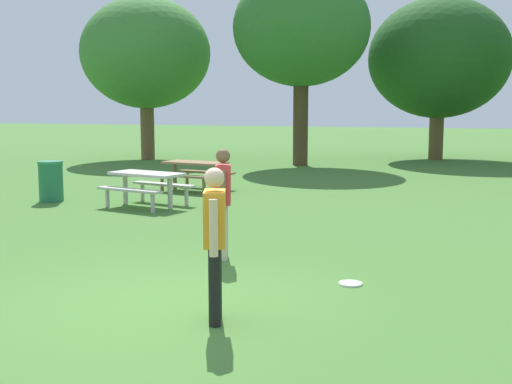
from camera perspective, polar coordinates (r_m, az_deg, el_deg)
The scene contains 10 objects.
ground_plane at distance 7.59m, azimuth -8.35°, elevation -9.83°, with size 120.00×120.00×0.00m, color #447530.
person_thrower at distance 6.72m, azimuth -3.67°, elevation -3.77°, with size 0.33×0.58×1.64m.
person_catcher at distance 9.52m, azimuth -2.92°, elevation -0.35°, with size 0.33×0.58×1.64m.
frisbee at distance 8.39m, azimuth 8.36°, elevation -8.02°, with size 0.30×0.30×0.03m, color white.
picnic_table_near at distance 14.68m, azimuth -9.63°, elevation 0.91°, with size 2.00×1.79×0.77m.
picnic_table_far at distance 17.28m, azimuth -5.43°, elevation 2.00°, with size 1.94×1.71×0.77m.
trash_can_beside_table at distance 16.00m, azimuth -17.70°, elevation 0.92°, with size 0.59×0.59×0.96m.
tree_tall_left at distance 27.58m, azimuth -9.74°, elevation 11.99°, with size 5.35×5.35×6.67m.
tree_broad_center at distance 24.59m, azimuth 4.04°, elevation 14.24°, with size 5.08×5.08×7.27m.
tree_far_right at distance 28.08m, azimuth 15.90°, elevation 11.30°, with size 5.79×5.79×6.64m.
Camera 1 is at (3.21, -6.49, 2.28)m, focal length 45.18 mm.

